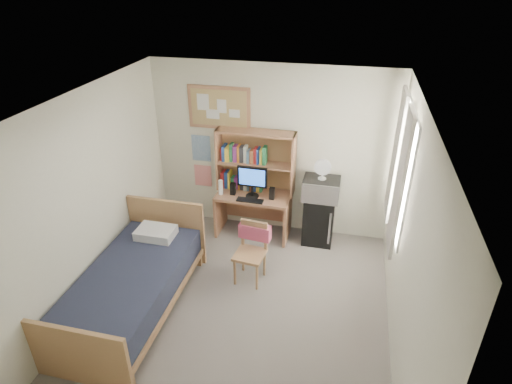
% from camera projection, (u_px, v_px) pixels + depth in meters
% --- Properties ---
extents(floor, '(3.60, 4.20, 0.02)m').
position_uv_depth(floor, '(236.00, 316.00, 5.20)').
color(floor, gray).
rests_on(floor, ground).
extents(ceiling, '(3.60, 4.20, 0.02)m').
position_uv_depth(ceiling, '(230.00, 108.00, 3.96)').
color(ceiling, white).
rests_on(ceiling, wall_back).
extents(wall_back, '(3.60, 0.04, 2.60)m').
position_uv_depth(wall_back, '(271.00, 151.00, 6.38)').
color(wall_back, silver).
rests_on(wall_back, floor).
extents(wall_left, '(0.04, 4.20, 2.60)m').
position_uv_depth(wall_left, '(83.00, 207.00, 4.93)').
color(wall_left, silver).
rests_on(wall_left, floor).
extents(wall_right, '(0.04, 4.20, 2.60)m').
position_uv_depth(wall_right, '(409.00, 248.00, 4.23)').
color(wall_right, silver).
rests_on(wall_right, floor).
extents(window_unit, '(0.10, 1.40, 1.70)m').
position_uv_depth(window_unit, '(400.00, 170.00, 5.12)').
color(window_unit, white).
rests_on(window_unit, wall_right).
extents(curtain_left, '(0.04, 0.55, 1.70)m').
position_uv_depth(curtain_left, '(400.00, 184.00, 4.79)').
color(curtain_left, beige).
rests_on(curtain_left, wall_right).
extents(curtain_right, '(0.04, 0.55, 1.70)m').
position_uv_depth(curtain_right, '(396.00, 156.00, 5.47)').
color(curtain_right, beige).
rests_on(curtain_right, wall_right).
extents(bulletin_board, '(0.94, 0.03, 0.64)m').
position_uv_depth(bulletin_board, '(219.00, 108.00, 6.23)').
color(bulletin_board, tan).
rests_on(bulletin_board, wall_back).
extents(poster_wave, '(0.30, 0.01, 0.42)m').
position_uv_depth(poster_wave, '(201.00, 148.00, 6.61)').
color(poster_wave, '#255B97').
rests_on(poster_wave, wall_back).
extents(poster_japan, '(0.28, 0.01, 0.36)m').
position_uv_depth(poster_japan, '(203.00, 176.00, 6.84)').
color(poster_japan, red).
rests_on(poster_japan, wall_back).
extents(desk, '(1.12, 0.58, 0.70)m').
position_uv_depth(desk, '(253.00, 214.00, 6.62)').
color(desk, '#AD7754').
rests_on(desk, floor).
extents(desk_chair, '(0.46, 0.46, 0.83)m').
position_uv_depth(desk_chair, '(250.00, 254.00, 5.60)').
color(desk_chair, '#AC7F51').
rests_on(desk_chair, floor).
extents(mini_fridge, '(0.45, 0.45, 0.76)m').
position_uv_depth(mini_fridge, '(319.00, 219.00, 6.44)').
color(mini_fridge, black).
rests_on(mini_fridge, floor).
extents(bed, '(1.08, 2.13, 0.58)m').
position_uv_depth(bed, '(132.00, 291.00, 5.17)').
color(bed, '#1C2032').
rests_on(bed, floor).
extents(hutch, '(1.18, 0.32, 0.96)m').
position_uv_depth(hutch, '(256.00, 162.00, 6.35)').
color(hutch, '#AD7754').
rests_on(hutch, desk).
extents(monitor, '(0.45, 0.04, 0.47)m').
position_uv_depth(monitor, '(252.00, 182.00, 6.29)').
color(monitor, black).
rests_on(monitor, desk).
extents(keyboard, '(0.40, 0.13, 0.02)m').
position_uv_depth(keyboard, '(250.00, 200.00, 6.28)').
color(keyboard, black).
rests_on(keyboard, desk).
extents(speaker_left, '(0.08, 0.08, 0.18)m').
position_uv_depth(speaker_left, '(233.00, 189.00, 6.42)').
color(speaker_left, black).
rests_on(speaker_left, desk).
extents(speaker_right, '(0.08, 0.08, 0.18)m').
position_uv_depth(speaker_right, '(272.00, 193.00, 6.29)').
color(speaker_right, black).
rests_on(speaker_right, desk).
extents(water_bottle, '(0.07, 0.07, 0.23)m').
position_uv_depth(water_bottle, '(221.00, 187.00, 6.41)').
color(water_bottle, silver).
rests_on(water_bottle, desk).
extents(hoodie, '(0.44, 0.18, 0.20)m').
position_uv_depth(hoodie, '(255.00, 232.00, 5.66)').
color(hoodie, '#D14F70').
rests_on(hoodie, desk_chair).
extents(microwave, '(0.53, 0.40, 0.30)m').
position_uv_depth(microwave, '(321.00, 188.00, 6.17)').
color(microwave, '#B8B8BD').
rests_on(microwave, mini_fridge).
extents(desk_fan, '(0.24, 0.24, 0.29)m').
position_uv_depth(desk_fan, '(323.00, 170.00, 6.03)').
color(desk_fan, silver).
rests_on(desk_fan, microwave).
extents(pillow, '(0.50, 0.35, 0.12)m').
position_uv_depth(pillow, '(156.00, 233.00, 5.64)').
color(pillow, silver).
rests_on(pillow, bed).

